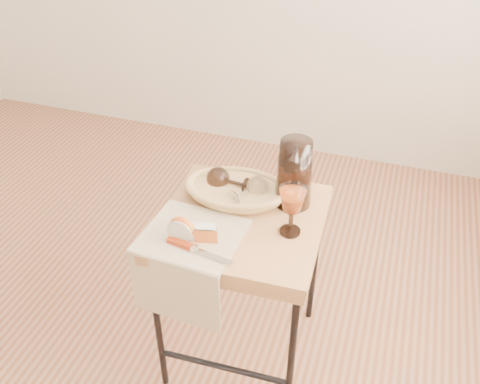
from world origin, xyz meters
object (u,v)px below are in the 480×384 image
at_px(pitcher, 294,173).
at_px(tea_towel, 192,235).
at_px(side_table, 242,289).
at_px(apple_half, 182,228).
at_px(bread_basket, 236,191).
at_px(wine_goblet, 292,211).
at_px(table_knife, 197,249).
at_px(goblet_lying_b, 247,191).
at_px(goblet_lying_a, 230,181).

bearing_deg(pitcher, tea_towel, -123.64).
distance_m(side_table, apple_half, 0.44).
xyz_separation_m(side_table, bread_basket, (-0.05, 0.10, 0.36)).
xyz_separation_m(tea_towel, wine_goblet, (0.29, 0.11, 0.08)).
relative_size(pitcher, wine_goblet, 1.62).
bearing_deg(wine_goblet, apple_half, -156.09).
height_order(wine_goblet, table_knife, wine_goblet).
height_order(side_table, goblet_lying_b, goblet_lying_b).
bearing_deg(pitcher, goblet_lying_a, -164.45).
distance_m(wine_goblet, table_knife, 0.31).
bearing_deg(side_table, apple_half, -131.98).
xyz_separation_m(goblet_lying_a, apple_half, (-0.06, -0.27, -0.01)).
bearing_deg(tea_towel, goblet_lying_b, 65.68).
xyz_separation_m(wine_goblet, apple_half, (-0.31, -0.14, -0.04)).
bearing_deg(table_knife, goblet_lying_a, 100.13).
height_order(side_table, wine_goblet, wine_goblet).
bearing_deg(apple_half, tea_towel, 49.45).
xyz_separation_m(tea_towel, apple_half, (-0.02, -0.02, 0.04)).
xyz_separation_m(tea_towel, pitcher, (0.26, 0.27, 0.12)).
relative_size(side_table, tea_towel, 2.20).
bearing_deg(table_knife, tea_towel, 131.49).
height_order(pitcher, wine_goblet, pitcher).
bearing_deg(goblet_lying_b, side_table, -142.83).
bearing_deg(tea_towel, apple_half, -128.68).
distance_m(bread_basket, wine_goblet, 0.26).
height_order(tea_towel, wine_goblet, wine_goblet).
bearing_deg(tea_towel, bread_basket, 77.47).
bearing_deg(wine_goblet, pitcher, 101.13).
distance_m(tea_towel, goblet_lying_b, 0.25).
height_order(goblet_lying_b, pitcher, pitcher).
xyz_separation_m(pitcher, apple_half, (-0.28, -0.29, -0.07)).
height_order(bread_basket, goblet_lying_a, goblet_lying_a).
distance_m(tea_towel, apple_half, 0.05).
relative_size(goblet_lying_a, goblet_lying_b, 1.08).
bearing_deg(table_knife, pitcher, 67.00).
height_order(goblet_lying_a, pitcher, pitcher).
height_order(side_table, tea_towel, tea_towel).
bearing_deg(goblet_lying_a, pitcher, -168.15).
bearing_deg(goblet_lying_b, tea_towel, -175.61).
height_order(pitcher, table_knife, pitcher).
relative_size(side_table, wine_goblet, 3.87).
bearing_deg(tea_towel, pitcher, 49.67).
distance_m(bread_basket, table_knife, 0.31).
bearing_deg(tea_towel, goblet_lying_a, 84.46).
bearing_deg(side_table, table_knife, -110.95).
height_order(side_table, bread_basket, bread_basket).
distance_m(pitcher, wine_goblet, 0.16).
distance_m(bread_basket, pitcher, 0.22).
relative_size(wine_goblet, table_knife, 0.79).
xyz_separation_m(bread_basket, goblet_lying_b, (0.05, -0.02, 0.02)).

